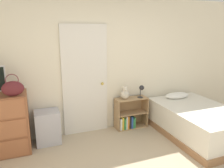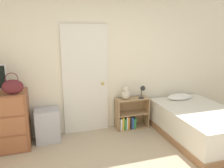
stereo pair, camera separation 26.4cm
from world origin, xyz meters
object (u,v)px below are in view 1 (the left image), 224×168
(handbag, at_px, (13,88))
(storage_bin, at_px, (48,127))
(desk_lamp, at_px, (141,89))
(teddy_bear, at_px, (125,93))
(bookshelf, at_px, (129,116))
(bed, at_px, (197,121))

(handbag, xyz_separation_m, storage_bin, (0.47, 0.23, -0.81))
(storage_bin, bearing_deg, desk_lamp, 0.13)
(handbag, bearing_deg, desk_lamp, 5.84)
(teddy_bear, bearing_deg, desk_lamp, -6.56)
(handbag, distance_m, storage_bin, 0.96)
(bookshelf, distance_m, desk_lamp, 0.62)
(handbag, bearing_deg, bed, -8.71)
(storage_bin, height_order, bookshelf, bookshelf)
(handbag, height_order, bed, handbag)
(bookshelf, xyz_separation_m, teddy_bear, (-0.09, -0.00, 0.50))
(teddy_bear, bearing_deg, bookshelf, 1.43)
(handbag, height_order, teddy_bear, handbag)
(storage_bin, relative_size, bookshelf, 0.90)
(storage_bin, bearing_deg, bookshelf, 1.66)
(storage_bin, xyz_separation_m, teddy_bear, (1.50, 0.04, 0.44))
(handbag, xyz_separation_m, bed, (3.12, -0.48, -0.82))
(bookshelf, xyz_separation_m, bed, (1.07, -0.76, 0.04))
(teddy_bear, height_order, desk_lamp, teddy_bear)
(teddy_bear, bearing_deg, handbag, -172.02)
(teddy_bear, bearing_deg, storage_bin, -178.33)
(handbag, bearing_deg, storage_bin, 26.37)
(handbag, xyz_separation_m, teddy_bear, (1.96, 0.28, -0.36))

